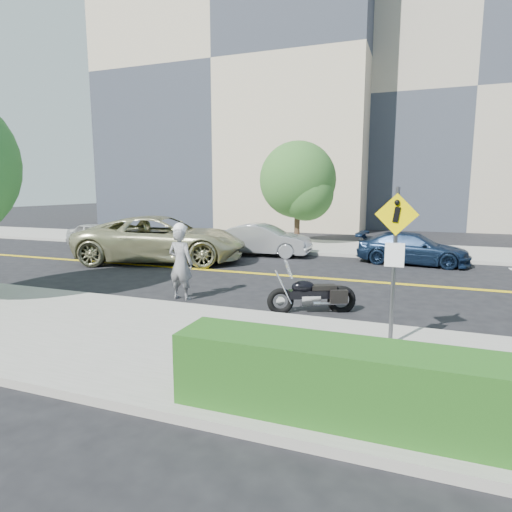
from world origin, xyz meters
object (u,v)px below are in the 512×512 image
(motorcyclist, at_px, (181,262))
(suv, at_px, (162,239))
(pedestrian_sign, at_px, (395,252))
(motorcycle, at_px, (312,287))
(parked_car_white, at_px, (98,236))
(parked_car_silver, at_px, (263,240))
(parked_car_blue, at_px, (412,249))

(motorcyclist, xyz_separation_m, suv, (-3.95, 5.23, -0.10))
(motorcyclist, height_order, suv, motorcyclist)
(pedestrian_sign, xyz_separation_m, motorcyclist, (-5.80, 2.10, -0.87))
(motorcycle, bearing_deg, parked_car_white, 125.64)
(parked_car_silver, relative_size, parked_car_blue, 0.99)
(motorcycle, bearing_deg, parked_car_blue, 49.66)
(pedestrian_sign, distance_m, parked_car_silver, 12.32)
(pedestrian_sign, height_order, parked_car_silver, pedestrian_sign)
(motorcycle, bearing_deg, parked_car_silver, 92.09)
(motorcyclist, relative_size, parked_car_white, 0.54)
(pedestrian_sign, distance_m, motorcyclist, 6.23)
(motorcycle, bearing_deg, suv, 121.02)
(motorcyclist, xyz_separation_m, motorcycle, (3.78, 0.01, -0.42))
(pedestrian_sign, distance_m, parked_car_white, 17.59)
(pedestrian_sign, relative_size, parked_car_silver, 0.67)
(motorcycle, distance_m, parked_car_silver, 9.44)
(motorcycle, height_order, parked_car_white, parked_car_white)
(motorcyclist, distance_m, parked_car_white, 11.60)
(motorcycle, xyz_separation_m, parked_car_white, (-12.84, 7.23, 0.03))
(suv, height_order, parked_car_silver, suv)
(pedestrian_sign, bearing_deg, motorcyclist, 160.11)
(motorcyclist, relative_size, suv, 0.31)
(parked_car_white, xyz_separation_m, parked_car_silver, (8.55, 1.17, 0.04))
(pedestrian_sign, relative_size, motorcyclist, 1.37)
(parked_car_white, height_order, parked_car_silver, parked_car_silver)
(motorcyclist, distance_m, motorcycle, 3.81)
(parked_car_white, bearing_deg, suv, -94.64)
(parked_car_blue, bearing_deg, parked_car_white, 99.33)
(motorcycle, distance_m, parked_car_blue, 8.69)
(motorcycle, relative_size, parked_car_silver, 0.49)
(motorcyclist, relative_size, motorcycle, 0.99)
(motorcycle, height_order, parked_car_blue, motorcycle)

